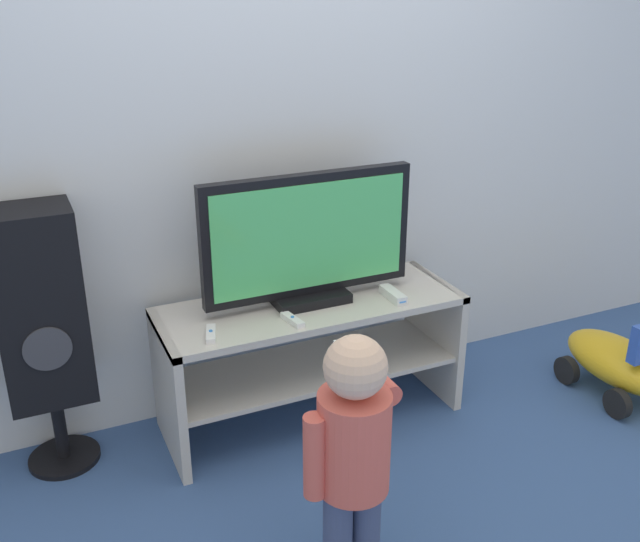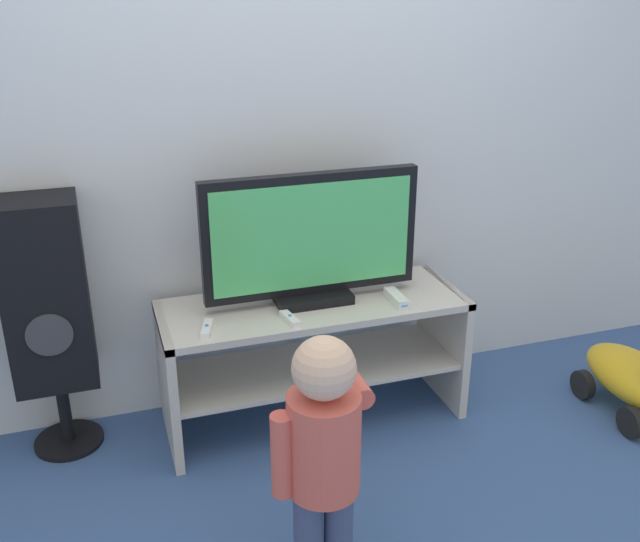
% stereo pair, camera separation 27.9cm
% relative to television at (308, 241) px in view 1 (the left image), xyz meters
% --- Properties ---
extents(ground_plane, '(16.00, 16.00, 0.00)m').
position_rel_television_xyz_m(ground_plane, '(0.00, -0.25, -0.82)').
color(ground_plane, '#38568C').
extents(wall_back, '(10.00, 0.06, 2.60)m').
position_rel_television_xyz_m(wall_back, '(0.00, 0.29, 0.48)').
color(wall_back, silver).
rests_on(wall_back, ground_plane).
extents(tv_stand, '(1.27, 0.46, 0.55)m').
position_rel_television_xyz_m(tv_stand, '(0.00, -0.02, -0.45)').
color(tv_stand, beige).
rests_on(tv_stand, ground_plane).
extents(television, '(0.89, 0.20, 0.54)m').
position_rel_television_xyz_m(television, '(0.00, 0.00, 0.00)').
color(television, black).
rests_on(television, tv_stand).
extents(game_console, '(0.05, 0.16, 0.04)m').
position_rel_television_xyz_m(game_console, '(0.33, -0.13, -0.25)').
color(game_console, white).
rests_on(game_console, tv_stand).
extents(remote_primary, '(0.07, 0.13, 0.03)m').
position_rel_television_xyz_m(remote_primary, '(-0.46, -0.14, -0.25)').
color(remote_primary, white).
rests_on(remote_primary, tv_stand).
extents(remote_secondary, '(0.06, 0.13, 0.03)m').
position_rel_television_xyz_m(remote_secondary, '(-0.14, -0.16, -0.25)').
color(remote_secondary, white).
rests_on(remote_secondary, tv_stand).
extents(child, '(0.33, 0.49, 0.87)m').
position_rel_television_xyz_m(child, '(-0.25, -0.89, -0.31)').
color(child, '#3F4C72').
rests_on(child, ground_plane).
extents(speaker_tower, '(0.31, 0.28, 1.05)m').
position_rel_television_xyz_m(speaker_tower, '(-1.03, 0.11, -0.16)').
color(speaker_tower, black).
rests_on(speaker_tower, ground_plane).
extents(ride_on_toy, '(0.33, 0.57, 0.43)m').
position_rel_television_xyz_m(ride_on_toy, '(1.37, -0.43, -0.65)').
color(ride_on_toy, gold).
rests_on(ride_on_toy, ground_plane).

